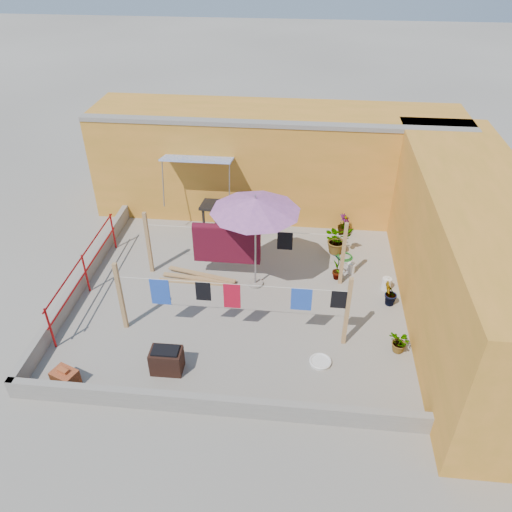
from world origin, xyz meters
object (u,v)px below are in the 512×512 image
brick_stack (65,378)px  white_basin (320,362)px  brazier (167,360)px  plant_back_a (337,239)px  water_jug_a (351,268)px  green_hose (345,257)px  outdoor_table (232,207)px  patio_umbrella (255,205)px  water_jug_b (386,284)px

brick_stack → white_basin: bearing=12.2°
brazier → plant_back_a: size_ratio=0.77×
water_jug_a → plant_back_a: size_ratio=0.39×
green_hose → water_jug_a: bearing=-79.6°
white_basin → plant_back_a: 4.36m
outdoor_table → plant_back_a: 3.28m
patio_umbrella → plant_back_a: (2.12, 1.75, -1.90)m
brazier → white_basin: (3.20, 0.52, -0.24)m
white_basin → green_hose: (0.68, 4.06, -0.01)m
water_jug_a → plant_back_a: (-0.36, 0.96, 0.28)m
patio_umbrella → plant_back_a: patio_umbrella is taller
outdoor_table → brazier: size_ratio=2.82×
green_hose → brazier: bearing=-130.2°
patio_umbrella → brazier: 4.01m
water_jug_b → plant_back_a: size_ratio=0.44×
patio_umbrella → white_basin: patio_umbrella is taller
outdoor_table → water_jug_a: bearing=-29.0°
brazier → outdoor_table: bearing=84.7°
white_basin → water_jug_b: bearing=58.6°
patio_umbrella → brick_stack: (-3.48, -3.69, -2.15)m
white_basin → water_jug_b: (1.67, 2.74, 0.12)m
white_basin → plant_back_a: size_ratio=0.56×
water_jug_b → green_hose: bearing=126.8°
white_basin → outdoor_table: bearing=116.7°
outdoor_table → green_hose: (3.34, -1.22, -0.72)m
water_jug_a → water_jug_b: water_jug_b is taller
water_jug_a → plant_back_a: plant_back_a is taller
brick_stack → green_hose: 7.80m
plant_back_a → brick_stack: bearing=-135.9°
outdoor_table → patio_umbrella: bearing=-69.8°
patio_umbrella → outdoor_table: 3.29m
brazier → water_jug_a: bearing=44.1°
brazier → brick_stack: bearing=-163.1°
brazier → water_jug_b: brazier is taller
green_hose → plant_back_a: 0.53m
brazier → green_hose: 6.01m
outdoor_table → white_basin: bearing=-63.3°
water_jug_b → patio_umbrella: bearing=-177.1°
outdoor_table → brazier: bearing=-95.3°
outdoor_table → brick_stack: (-2.49, -6.40, -0.57)m
brazier → white_basin: 3.25m
brazier → plant_back_a: 6.07m
patio_umbrella → brazier: size_ratio=3.93×
brick_stack → water_jug_a: 7.46m
patio_umbrella → water_jug_a: size_ratio=7.79×
green_hose → water_jug_b: bearing=-53.2°
white_basin → green_hose: white_basin is taller
patio_umbrella → white_basin: size_ratio=5.43×
brazier → plant_back_a: (3.65, 4.85, 0.14)m
white_basin → green_hose: 4.12m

